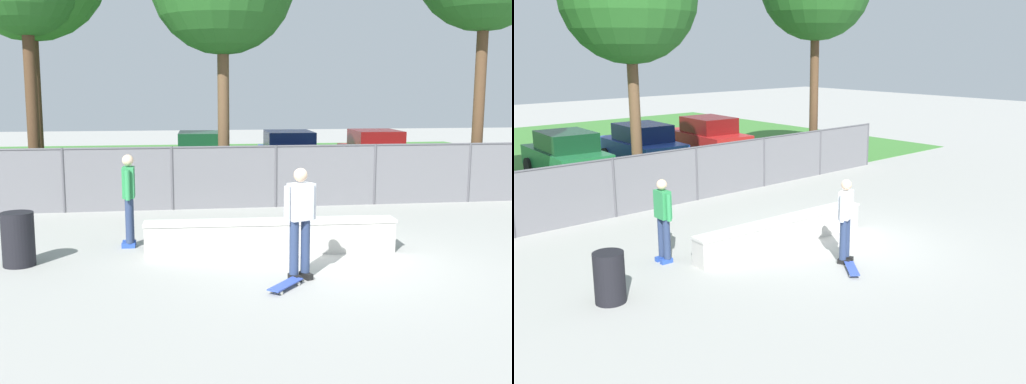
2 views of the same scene
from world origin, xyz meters
TOP-DOWN VIEW (x-y plane):
  - ground_plane at (0.00, 0.00)m, footprint 80.00×80.00m
  - grass_strip at (0.00, 15.82)m, footprint 28.25×20.00m
  - concrete_ledge at (-0.95, 0.79)m, footprint 4.76×0.69m
  - skateboarder at (-0.77, -0.95)m, footprint 0.56×0.38m
  - skateboard at (-1.09, -1.43)m, footprint 0.67×0.74m
  - chainlink_fence at (-0.00, 5.52)m, footprint 16.32×0.07m
  - car_green at (-1.58, 11.12)m, footprint 2.21×4.30m
  - car_blue at (1.46, 11.17)m, footprint 2.21×4.30m
  - car_red at (4.66, 11.27)m, footprint 2.21×4.30m
  - bystander at (-3.60, 1.68)m, footprint 0.28×0.60m
  - trash_bin at (-5.46, 0.57)m, footprint 0.56×0.56m

SIDE VIEW (x-z plane):
  - ground_plane at x=0.00m, z-range 0.00..0.00m
  - grass_strip at x=0.00m, z-range 0.00..0.02m
  - skateboard at x=-1.09m, z-range 0.03..0.12m
  - concrete_ledge at x=-0.95m, z-range 0.00..0.64m
  - trash_bin at x=-5.46m, z-range 0.00..0.95m
  - car_green at x=-1.58m, z-range 0.01..1.67m
  - car_blue at x=1.46m, z-range 0.01..1.67m
  - car_red at x=4.66m, z-range 0.01..1.67m
  - chainlink_fence at x=0.00m, z-range 0.08..1.71m
  - skateboarder at x=-0.77m, z-range 0.10..1.92m
  - bystander at x=-3.60m, z-range 0.10..1.92m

